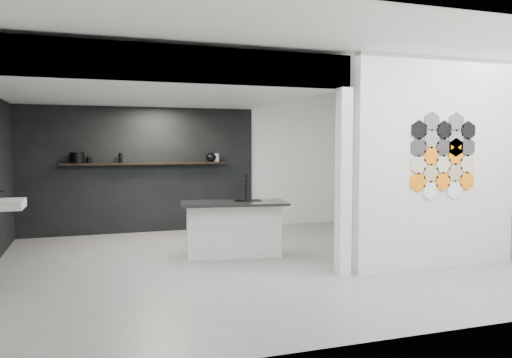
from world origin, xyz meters
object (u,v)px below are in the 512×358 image
Objects in this scene: kitchen_island at (233,228)px; glass_vase at (216,158)px; bottle_dark at (121,158)px; utensil_cup at (89,160)px; kettle at (211,157)px; glass_bowl at (216,159)px; stockpot at (78,158)px; partition_panel at (437,163)px; wall_basin at (8,204)px.

kitchen_island is 10.35× the size of glass_vase.
bottle_dark is 1.53× the size of utensil_cup.
glass_bowl is (0.10, 0.00, -0.04)m from kettle.
glass_vase is (0.00, 0.00, 0.04)m from glass_bowl.
stockpot is at bearing 180.00° from utensil_cup.
kitchen_island is (-2.42, 1.48, -0.98)m from partition_panel.
glass_bowl is at bearing 0.00° from stockpot.
utensil_cup is at bearing 138.80° from partition_panel.
kettle is at bearing 119.36° from partition_panel.
bottle_dark reaches higher than kitchen_island.
bottle_dark reaches higher than kettle.
kitchen_island is at bearing -98.17° from glass_vase.
bottle_dark reaches higher than utensil_cup.
kettle is 0.11m from glass_bowl.
glass_bowl reaches higher than wall_basin.
partition_panel is 11.91× the size of stockpot.
glass_bowl is 0.69× the size of bottle_dark.
kitchen_island is at bearing -6.03° from wall_basin.
stockpot is (0.85, 2.07, 0.57)m from wall_basin.
partition_panel is at bearing -22.64° from kitchen_island.
glass_vase is (2.54, 0.00, -0.02)m from stockpot.
kettle is 1.70m from bottle_dark.
bottle_dark reaches higher than glass_vase.
wall_basin is at bearing -177.23° from kitchen_island.
bottle_dark is 0.55m from utensil_cup.
bottle_dark is at bearing 135.04° from partition_panel.
partition_panel is at bearing -41.20° from utensil_cup.
glass_vase reaches higher than kitchen_island.
kitchen_island is at bearing -85.53° from kettle.
wall_basin is at bearing -127.67° from bottle_dark.
kettle is at bearing 32.11° from wall_basin.
glass_vase is 2.34m from utensil_cup.
partition_panel is at bearing -61.77° from glass_vase.
stockpot is 0.74m from bottle_dark.
kettle is 1.66× the size of glass_bowl.
glass_vase is at bearing 31.35° from wall_basin.
utensil_cup is at bearing 63.06° from wall_basin.
utensil_cup is at bearing 180.00° from glass_bowl.
partition_panel is 6.02m from stockpot.
utensil_cup is (-2.24, 0.00, -0.03)m from kettle.
partition_panel is at bearing -18.23° from wall_basin.
glass_vase is at bearing 0.00° from utensil_cup.
stockpot is at bearing 67.52° from wall_basin.
stockpot is at bearing 180.00° from glass_bowl.
utensil_cup is (-4.42, 3.87, -0.02)m from partition_panel.
glass_vase is at bearing 0.00° from glass_bowl.
partition_panel is 5.47m from bottle_dark.
kettle is 1.14× the size of bottle_dark.
utensil_cup is (-2.34, 0.00, 0.01)m from glass_bowl.
wall_basin is at bearing -148.65° from glass_bowl.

